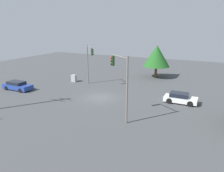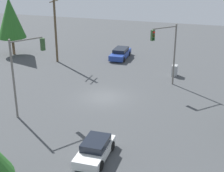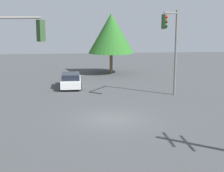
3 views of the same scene
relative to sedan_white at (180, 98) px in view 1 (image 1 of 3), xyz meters
The scene contains 7 objects.
ground_plane 10.62m from the sedan_white, 165.34° to the right, with size 80.00×80.00×0.00m, color #424447.
sedan_white is the anchor object (origin of this frame).
sedan_blue 24.13m from the sedan_white, 168.48° to the right, with size 4.74×1.98×1.32m.
traffic_signal_main 15.65m from the sedan_white, behind, with size 2.42×2.32×6.56m.
traffic_signal_cross 10.10m from the sedan_white, 121.52° to the right, with size 2.67×1.96×6.88m.
electrical_cabinet 18.91m from the sedan_white, behind, with size 0.85×0.61×1.25m, color #9EA0A3.
tree_left 14.66m from the sedan_white, 117.47° to the left, with size 4.98×4.98×6.10m.
Camera 1 is at (13.93, -24.96, 9.65)m, focal length 35.00 mm.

